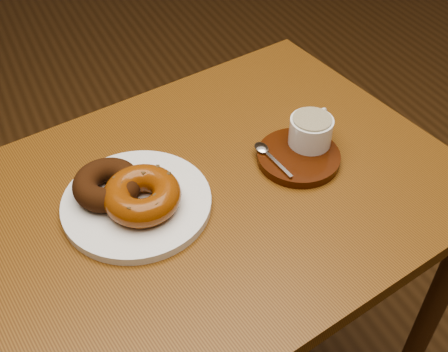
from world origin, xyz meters
name	(u,v)px	position (x,y,z in m)	size (l,w,h in m)	color
ground	(246,291)	(0.00, 0.00, 0.00)	(6.00, 6.00, 0.00)	#4F3218
cafe_table	(215,235)	(-0.23, -0.27, 0.67)	(0.94, 0.76, 0.80)	brown
donut_plate	(137,203)	(-0.36, -0.25, 0.81)	(0.25, 0.25, 0.02)	white
donut_cinnamon	(107,184)	(-0.40, -0.21, 0.84)	(0.12, 0.12, 0.04)	#391B0B
donut_caramel	(142,195)	(-0.36, -0.27, 0.84)	(0.16, 0.16, 0.05)	#85400E
saucer	(298,157)	(-0.06, -0.27, 0.81)	(0.15, 0.15, 0.02)	#3B1708
coffee_cup	(311,130)	(-0.02, -0.25, 0.85)	(0.10, 0.08, 0.06)	white
teaspoon	(265,151)	(-0.11, -0.24, 0.82)	(0.02, 0.11, 0.01)	silver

